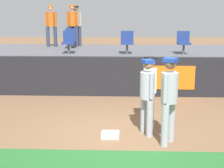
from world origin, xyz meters
The scene contains 14 objects.
ground_plane centered at (0.00, 0.00, 0.00)m, with size 60.00×60.00×0.00m, color brown.
first_base centered at (-0.28, -0.12, 0.04)m, with size 0.40×0.40×0.08m, color white.
player_fielder_home centered at (0.65, 0.71, 0.99)m, with size 0.40×0.56×1.71m.
player_runner_visitor centered at (0.97, -0.47, 1.07)m, with size 0.48×0.48×1.85m.
player_coach_visitor centered at (0.54, 0.05, 1.01)m, with size 0.43×0.46×1.74m.
field_wall centered at (0.01, 3.60, 0.66)m, with size 18.00×0.26×1.31m.
bleacher_platform centered at (0.00, 6.17, 0.62)m, with size 18.00×4.80×1.24m, color #59595E.
seat_back_left centered at (-2.31, 6.84, 1.72)m, with size 0.46×0.44×0.84m.
seat_front_center centered at (0.11, 5.04, 1.72)m, with size 0.47×0.44×0.84m.
seat_front_left centered at (-2.06, 5.04, 1.71)m, with size 0.45×0.44×0.84m.
seat_front_right centered at (2.19, 5.04, 1.72)m, with size 0.46×0.44×0.84m.
spectator_hooded centered at (-2.18, 7.77, 2.29)m, with size 0.49×0.41×1.80m.
spectator_capped centered at (-2.30, 7.50, 2.31)m, with size 0.51×0.40×1.85m.
spectator_casual centered at (-3.24, 7.44, 2.30)m, with size 0.50×0.42×1.82m.
Camera 1 is at (0.04, -7.07, 2.76)m, focal length 52.19 mm.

